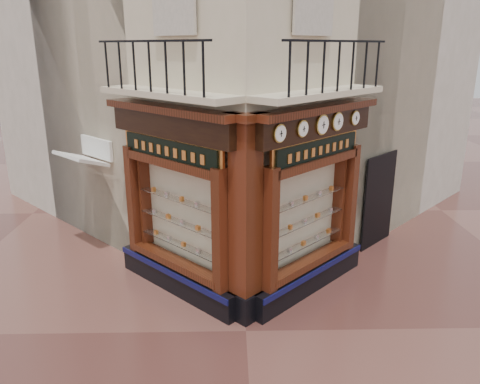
{
  "coord_description": "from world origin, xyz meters",
  "views": [
    {
      "loc": [
        -0.28,
        -7.51,
        5.07
      ],
      "look_at": [
        -0.07,
        2.0,
        2.09
      ],
      "focal_mm": 35.0,
      "sensor_mm": 36.0,
      "label": 1
    }
  ],
  "objects_px": {
    "clock_a": "(280,133)",
    "clock_d": "(337,122)",
    "corner_pilaster": "(245,224)",
    "signboard_left": "(170,151)",
    "awning": "(90,250)",
    "signboard_right": "(318,150)",
    "clock_e": "(355,118)",
    "clock_b": "(302,129)",
    "clock_c": "(322,125)"
  },
  "relations": [
    {
      "from": "clock_a",
      "to": "signboard_left",
      "type": "bearing_deg",
      "value": 108.32
    },
    {
      "from": "corner_pilaster",
      "to": "signboard_right",
      "type": "height_order",
      "value": "corner_pilaster"
    },
    {
      "from": "clock_d",
      "to": "awning",
      "type": "relative_size",
      "value": 0.28
    },
    {
      "from": "clock_d",
      "to": "signboard_left",
      "type": "distance_m",
      "value": 3.39
    },
    {
      "from": "awning",
      "to": "signboard_right",
      "type": "height_order",
      "value": "signboard_right"
    },
    {
      "from": "clock_b",
      "to": "awning",
      "type": "height_order",
      "value": "clock_b"
    },
    {
      "from": "signboard_right",
      "to": "clock_e",
      "type": "bearing_deg",
      "value": -5.46
    },
    {
      "from": "clock_d",
      "to": "signboard_right",
      "type": "bearing_deg",
      "value": 167.12
    },
    {
      "from": "clock_e",
      "to": "signboard_right",
      "type": "relative_size",
      "value": 0.15
    },
    {
      "from": "clock_c",
      "to": "clock_e",
      "type": "xyz_separation_m",
      "value": [
        0.85,
        0.85,
        -0.0
      ]
    },
    {
      "from": "clock_e",
      "to": "clock_c",
      "type": "bearing_deg",
      "value": -180.0
    },
    {
      "from": "awning",
      "to": "clock_a",
      "type": "bearing_deg",
      "value": -170.63
    },
    {
      "from": "signboard_right",
      "to": "awning",
      "type": "bearing_deg",
      "value": 112.73
    },
    {
      "from": "signboard_left",
      "to": "corner_pilaster",
      "type": "bearing_deg",
      "value": -169.75
    },
    {
      "from": "signboard_right",
      "to": "clock_b",
      "type": "bearing_deg",
      "value": -170.85
    },
    {
      "from": "clock_a",
      "to": "clock_e",
      "type": "height_order",
      "value": "clock_a"
    },
    {
      "from": "clock_b",
      "to": "clock_c",
      "type": "bearing_deg",
      "value": 0.0
    },
    {
      "from": "clock_c",
      "to": "clock_d",
      "type": "relative_size",
      "value": 1.06
    },
    {
      "from": "corner_pilaster",
      "to": "clock_b",
      "type": "distance_m",
      "value": 2.03
    },
    {
      "from": "corner_pilaster",
      "to": "clock_d",
      "type": "bearing_deg",
      "value": -10.82
    },
    {
      "from": "clock_b",
      "to": "clock_e",
      "type": "bearing_deg",
      "value": 0.0
    },
    {
      "from": "corner_pilaster",
      "to": "clock_a",
      "type": "bearing_deg",
      "value": -46.57
    },
    {
      "from": "signboard_left",
      "to": "signboard_right",
      "type": "relative_size",
      "value": 1.06
    },
    {
      "from": "clock_b",
      "to": "signboard_right",
      "type": "height_order",
      "value": "clock_b"
    },
    {
      "from": "clock_e",
      "to": "signboard_left",
      "type": "bearing_deg",
      "value": 145.96
    },
    {
      "from": "clock_c",
      "to": "signboard_right",
      "type": "relative_size",
      "value": 0.2
    },
    {
      "from": "clock_d",
      "to": "clock_e",
      "type": "height_order",
      "value": "clock_d"
    },
    {
      "from": "clock_b",
      "to": "signboard_left",
      "type": "distance_m",
      "value": 2.63
    },
    {
      "from": "awning",
      "to": "clock_c",
      "type": "bearing_deg",
      "value": -158.16
    },
    {
      "from": "corner_pilaster",
      "to": "signboard_left",
      "type": "height_order",
      "value": "corner_pilaster"
    },
    {
      "from": "corner_pilaster",
      "to": "clock_e",
      "type": "relative_size",
      "value": 12.91
    },
    {
      "from": "clock_a",
      "to": "clock_e",
      "type": "relative_size",
      "value": 1.06
    },
    {
      "from": "clock_d",
      "to": "clock_e",
      "type": "relative_size",
      "value": 1.22
    },
    {
      "from": "clock_d",
      "to": "signboard_left",
      "type": "relative_size",
      "value": 0.17
    },
    {
      "from": "clock_e",
      "to": "corner_pilaster",
      "type": "bearing_deg",
      "value": 171.64
    },
    {
      "from": "clock_a",
      "to": "clock_d",
      "type": "xyz_separation_m",
      "value": [
        1.29,
        1.29,
        -0.0
      ]
    },
    {
      "from": "awning",
      "to": "corner_pilaster",
      "type": "bearing_deg",
      "value": -174.35
    },
    {
      "from": "corner_pilaster",
      "to": "clock_c",
      "type": "relative_size",
      "value": 9.94
    },
    {
      "from": "clock_a",
      "to": "signboard_left",
      "type": "relative_size",
      "value": 0.15
    },
    {
      "from": "clock_d",
      "to": "clock_e",
      "type": "xyz_separation_m",
      "value": [
        0.48,
        0.48,
        0.0
      ]
    },
    {
      "from": "corner_pilaster",
      "to": "clock_a",
      "type": "distance_m",
      "value": 1.77
    },
    {
      "from": "clock_e",
      "to": "signboard_right",
      "type": "bearing_deg",
      "value": 174.54
    },
    {
      "from": "corner_pilaster",
      "to": "awning",
      "type": "relative_size",
      "value": 2.92
    },
    {
      "from": "corner_pilaster",
      "to": "signboard_right",
      "type": "relative_size",
      "value": 1.94
    },
    {
      "from": "clock_b",
      "to": "awning",
      "type": "relative_size",
      "value": 0.23
    },
    {
      "from": "signboard_left",
      "to": "signboard_right",
      "type": "distance_m",
      "value": 2.92
    },
    {
      "from": "corner_pilaster",
      "to": "signboard_right",
      "type": "xyz_separation_m",
      "value": [
        1.46,
        1.01,
        1.15
      ]
    },
    {
      "from": "corner_pilaster",
      "to": "signboard_left",
      "type": "xyz_separation_m",
      "value": [
        -1.46,
        1.01,
        1.15
      ]
    },
    {
      "from": "clock_b",
      "to": "awning",
      "type": "bearing_deg",
      "value": 105.92
    },
    {
      "from": "clock_b",
      "to": "signboard_right",
      "type": "bearing_deg",
      "value": 9.15
    }
  ]
}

